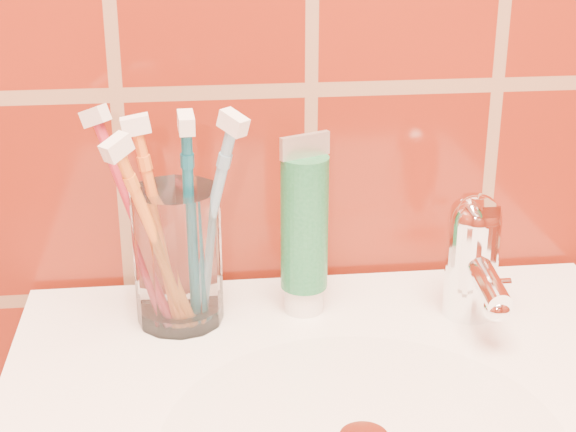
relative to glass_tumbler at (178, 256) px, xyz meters
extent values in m
cylinder|color=white|center=(0.00, 0.00, 0.00)|extent=(0.10, 0.10, 0.13)
cylinder|color=white|center=(0.12, 0.01, -0.05)|extent=(0.04, 0.04, 0.03)
cylinder|color=#176337|center=(0.12, 0.01, 0.02)|extent=(0.04, 0.04, 0.13)
cube|color=beige|center=(0.12, 0.01, 0.10)|extent=(0.05, 0.01, 0.02)
cylinder|color=white|center=(0.27, -0.02, -0.02)|extent=(0.05, 0.05, 0.09)
sphere|color=white|center=(0.27, -0.02, 0.03)|extent=(0.05, 0.05, 0.05)
cylinder|color=white|center=(0.27, -0.06, -0.01)|extent=(0.02, 0.09, 0.03)
cube|color=white|center=(0.27, -0.03, 0.05)|extent=(0.02, 0.06, 0.01)
camera|label=1|loc=(0.02, -0.73, 0.33)|focal=55.00mm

